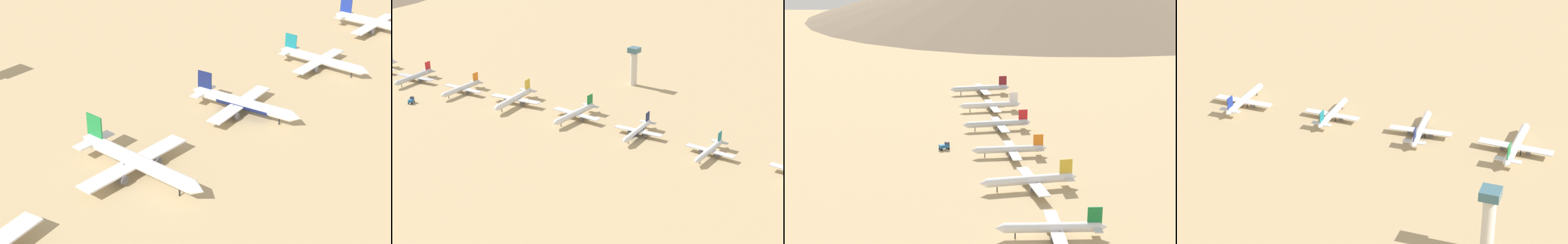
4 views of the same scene
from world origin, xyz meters
TOP-DOWN VIEW (x-y plane):
  - ground_plane at (0.00, 0.00)m, footprint 2163.51×2163.51m
  - parked_jet_0 at (5.34, -182.61)m, footprint 42.51×34.68m
  - parked_jet_1 at (2.82, -135.74)m, footprint 40.00×32.59m
  - parked_jet_2 at (2.49, -93.10)m, footprint 39.51×32.19m
  - parked_jet_3 at (1.08, -46.67)m, footprint 38.17×30.98m
  - parked_jet_4 at (-2.15, -2.39)m, footprint 43.69×35.65m
  - parked_jet_5 at (-3.33, 44.91)m, footprint 40.81×33.12m
  - service_truck at (33.42, -60.21)m, footprint 5.70×4.64m

SIDE VIEW (x-z plane):
  - ground_plane at x=0.00m, z-range 0.00..0.00m
  - service_truck at x=33.42m, z-range 0.13..4.03m
  - parked_jet_3 at x=1.08m, z-range -1.80..9.22m
  - parked_jet_2 at x=2.49m, z-range -1.86..9.53m
  - parked_jet_1 at x=2.82m, z-range -1.93..9.60m
  - parked_jet_5 at x=-3.33m, z-range -1.92..9.85m
  - parked_jet_0 at x=5.34m, z-range -2.00..10.26m
  - parked_jet_4 at x=-2.15m, z-range -2.06..10.55m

